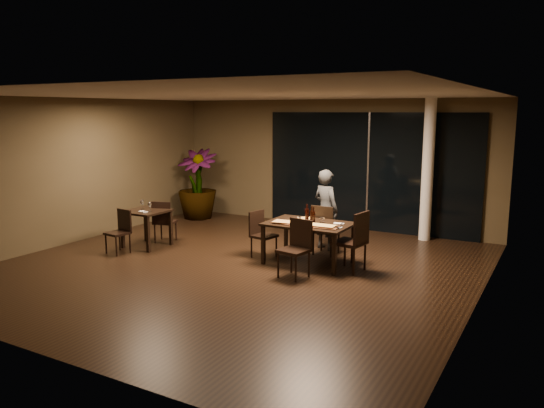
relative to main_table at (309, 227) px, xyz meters
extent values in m
plane|color=black|center=(-1.00, -0.80, -0.68)|extent=(8.00, 8.00, 0.00)
cube|color=#463A25|center=(-1.00, 3.25, 0.82)|extent=(8.00, 0.10, 3.00)
cube|color=#463A25|center=(-1.00, -4.85, 0.82)|extent=(8.00, 0.10, 3.00)
cube|color=#463A25|center=(-5.05, -0.80, 0.82)|extent=(0.10, 8.00, 3.00)
cube|color=#463A25|center=(3.05, -0.80, 0.82)|extent=(0.10, 8.00, 3.00)
cube|color=silver|center=(-1.00, -0.80, 2.34)|extent=(8.00, 8.00, 0.04)
cube|color=black|center=(0.00, 3.16, 0.67)|extent=(5.00, 0.06, 2.70)
cylinder|color=white|center=(1.40, 2.85, 0.82)|extent=(0.24, 0.24, 3.00)
cube|color=black|center=(0.00, 0.00, 0.05)|extent=(1.50, 1.00, 0.04)
cube|color=black|center=(-0.69, -0.44, -0.32)|extent=(0.06, 0.06, 0.71)
cube|color=black|center=(0.69, -0.44, -0.32)|extent=(0.06, 0.06, 0.71)
cube|color=black|center=(-0.69, 0.44, -0.32)|extent=(0.06, 0.06, 0.71)
cube|color=black|center=(0.69, 0.44, -0.32)|extent=(0.06, 0.06, 0.71)
cube|color=black|center=(-3.40, -0.50, 0.05)|extent=(0.80, 0.80, 0.04)
cube|color=black|center=(-3.74, -0.84, -0.32)|extent=(0.06, 0.06, 0.71)
cube|color=black|center=(-3.06, -0.84, -0.32)|extent=(0.06, 0.06, 0.71)
cube|color=black|center=(-3.74, -0.16, -0.32)|extent=(0.06, 0.06, 0.71)
cube|color=black|center=(-3.06, -0.16, -0.32)|extent=(0.06, 0.06, 0.71)
cube|color=black|center=(0.03, 0.74, -0.21)|extent=(0.45, 0.45, 0.05)
cylinder|color=black|center=(0.21, 0.92, -0.45)|extent=(0.04, 0.04, 0.46)
cylinder|color=black|center=(-0.16, 0.93, -0.45)|extent=(0.04, 0.04, 0.46)
cylinder|color=black|center=(0.21, 0.56, -0.45)|extent=(0.04, 0.04, 0.46)
cylinder|color=black|center=(-0.16, 0.56, -0.45)|extent=(0.04, 0.04, 0.46)
cube|color=black|center=(0.02, 0.54, 0.04)|extent=(0.45, 0.05, 0.51)
cube|color=black|center=(0.14, -0.86, -0.22)|extent=(0.52, 0.52, 0.05)
cylinder|color=black|center=(-0.07, -1.01, -0.45)|extent=(0.04, 0.04, 0.46)
cylinder|color=black|center=(0.29, -1.07, -0.45)|extent=(0.04, 0.04, 0.46)
cylinder|color=black|center=(-0.01, -0.65, -0.45)|extent=(0.04, 0.04, 0.46)
cylinder|color=black|center=(0.35, -0.71, -0.45)|extent=(0.04, 0.04, 0.46)
cube|color=black|center=(0.18, -0.66, 0.03)|extent=(0.45, 0.12, 0.51)
cube|color=black|center=(-0.90, -0.05, -0.26)|extent=(0.47, 0.47, 0.05)
cylinder|color=black|center=(-0.77, -0.24, -0.47)|extent=(0.03, 0.03, 0.41)
cylinder|color=black|center=(-0.71, 0.08, -0.47)|extent=(0.03, 0.03, 0.41)
cylinder|color=black|center=(-1.09, -0.18, -0.47)|extent=(0.03, 0.03, 0.41)
cylinder|color=black|center=(-1.03, 0.14, -0.47)|extent=(0.03, 0.03, 0.41)
cube|color=black|center=(-1.08, -0.02, -0.03)|extent=(0.11, 0.41, 0.46)
cube|color=black|center=(0.81, -0.06, -0.18)|extent=(0.55, 0.55, 0.06)
cylinder|color=black|center=(0.64, 0.17, -0.43)|extent=(0.04, 0.04, 0.50)
cylinder|color=black|center=(0.58, -0.23, -0.43)|extent=(0.04, 0.04, 0.50)
cylinder|color=black|center=(1.03, 0.11, -0.43)|extent=(0.04, 0.04, 0.50)
cylinder|color=black|center=(0.98, -0.28, -0.43)|extent=(0.04, 0.04, 0.50)
cube|color=black|center=(1.03, -0.09, 0.10)|extent=(0.11, 0.49, 0.55)
cube|color=black|center=(-3.33, -0.01, -0.26)|extent=(0.52, 0.52, 0.05)
cylinder|color=black|center=(-3.23, 0.20, -0.47)|extent=(0.03, 0.03, 0.42)
cylinder|color=black|center=(-3.55, 0.10, -0.47)|extent=(0.03, 0.03, 0.42)
cylinder|color=black|center=(-3.12, -0.12, -0.47)|extent=(0.03, 0.03, 0.42)
cylinder|color=black|center=(-3.44, -0.22, -0.47)|extent=(0.03, 0.03, 0.42)
cube|color=black|center=(-3.28, -0.19, -0.02)|extent=(0.40, 0.16, 0.47)
cube|color=black|center=(-3.52, -1.19, -0.28)|extent=(0.44, 0.44, 0.04)
cylinder|color=black|center=(-3.70, -1.32, -0.48)|extent=(0.03, 0.03, 0.40)
cylinder|color=black|center=(-3.38, -1.37, -0.48)|extent=(0.03, 0.03, 0.40)
cylinder|color=black|center=(-3.66, -1.01, -0.48)|extent=(0.03, 0.03, 0.40)
cylinder|color=black|center=(-3.34, -1.05, -0.48)|extent=(0.03, 0.03, 0.40)
cube|color=black|center=(-3.50, -1.01, -0.05)|extent=(0.39, 0.09, 0.44)
imported|color=#2C2F31|center=(-0.14, 1.09, 0.13)|extent=(0.63, 0.53, 1.60)
imported|color=#214E1A|center=(-4.26, 2.33, 0.21)|extent=(1.17, 1.17, 1.78)
cube|color=#462716|center=(-0.29, -0.24, 0.08)|extent=(0.63, 0.38, 0.01)
cube|color=#452716|center=(0.34, -0.21, 0.08)|extent=(0.64, 0.36, 0.01)
cylinder|color=#B41914|center=(-0.18, 0.28, 0.08)|extent=(0.27, 0.27, 0.01)
cylinder|color=white|center=(-0.23, 0.08, 0.11)|extent=(0.07, 0.07, 0.08)
cylinder|color=white|center=(0.21, 0.13, 0.12)|extent=(0.08, 0.08, 0.10)
cube|color=white|center=(0.59, -0.13, 0.08)|extent=(0.18, 0.10, 0.01)
cube|color=white|center=(0.51, 0.18, 0.08)|extent=(0.19, 0.12, 0.01)
cube|color=white|center=(-3.32, -0.67, 0.08)|extent=(0.20, 0.15, 0.01)
camera|label=1|loc=(3.99, -8.42, 2.06)|focal=35.00mm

